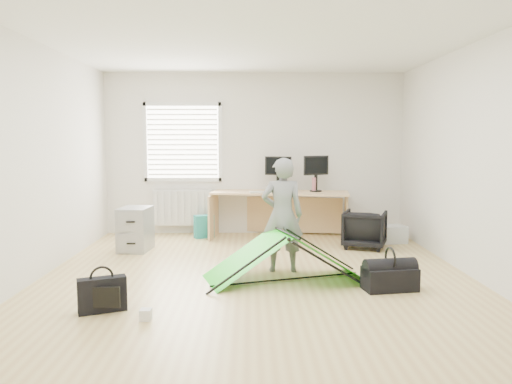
{
  "coord_description": "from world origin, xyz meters",
  "views": [
    {
      "loc": [
        -0.08,
        -5.69,
        1.59
      ],
      "look_at": [
        0.0,
        0.4,
        0.95
      ],
      "focal_mm": 35.0,
      "sensor_mm": 36.0,
      "label": 1
    }
  ],
  "objects_px": {
    "filing_cabinet": "(135,229)",
    "office_chair": "(365,229)",
    "monitor_right": "(316,178)",
    "person": "(282,215)",
    "kite": "(286,257)",
    "storage_crate": "(390,234)",
    "laptop_bag": "(102,295)",
    "duffel_bag": "(390,279)",
    "desk": "(280,215)",
    "thermos": "(314,185)",
    "monitor_left": "(278,178)"
  },
  "relations": [
    {
      "from": "filing_cabinet",
      "to": "office_chair",
      "type": "bearing_deg",
      "value": 8.38
    },
    {
      "from": "monitor_right",
      "to": "person",
      "type": "relative_size",
      "value": 0.32
    },
    {
      "from": "office_chair",
      "to": "kite",
      "type": "height_order",
      "value": "office_chair"
    },
    {
      "from": "kite",
      "to": "storage_crate",
      "type": "distance_m",
      "value": 2.74
    },
    {
      "from": "laptop_bag",
      "to": "duffel_bag",
      "type": "bearing_deg",
      "value": -10.01
    },
    {
      "from": "desk",
      "to": "kite",
      "type": "xyz_separation_m",
      "value": [
        -0.08,
        -2.53,
        -0.1
      ]
    },
    {
      "from": "monitor_right",
      "to": "laptop_bag",
      "type": "distance_m",
      "value": 4.39
    },
    {
      "from": "filing_cabinet",
      "to": "storage_crate",
      "type": "relative_size",
      "value": 1.34
    },
    {
      "from": "person",
      "to": "duffel_bag",
      "type": "distance_m",
      "value": 1.46
    },
    {
      "from": "monitor_right",
      "to": "kite",
      "type": "height_order",
      "value": "monitor_right"
    },
    {
      "from": "laptop_bag",
      "to": "duffel_bag",
      "type": "distance_m",
      "value": 2.92
    },
    {
      "from": "thermos",
      "to": "kite",
      "type": "xyz_separation_m",
      "value": [
        -0.63,
        -2.52,
        -0.59
      ]
    },
    {
      "from": "monitor_left",
      "to": "laptop_bag",
      "type": "height_order",
      "value": "monitor_left"
    },
    {
      "from": "filing_cabinet",
      "to": "person",
      "type": "height_order",
      "value": "person"
    },
    {
      "from": "laptop_bag",
      "to": "desk",
      "type": "bearing_deg",
      "value": 39.63
    },
    {
      "from": "thermos",
      "to": "kite",
      "type": "height_order",
      "value": "thermos"
    },
    {
      "from": "laptop_bag",
      "to": "duffel_bag",
      "type": "relative_size",
      "value": 0.78
    },
    {
      "from": "desk",
      "to": "storage_crate",
      "type": "height_order",
      "value": "desk"
    },
    {
      "from": "monitor_right",
      "to": "person",
      "type": "height_order",
      "value": "person"
    },
    {
      "from": "person",
      "to": "desk",
      "type": "bearing_deg",
      "value": -92.8
    },
    {
      "from": "monitor_left",
      "to": "laptop_bag",
      "type": "bearing_deg",
      "value": -100.01
    },
    {
      "from": "thermos",
      "to": "person",
      "type": "distance_m",
      "value": 2.2
    },
    {
      "from": "monitor_left",
      "to": "thermos",
      "type": "xyz_separation_m",
      "value": [
        0.58,
        -0.12,
        -0.09
      ]
    },
    {
      "from": "monitor_right",
      "to": "duffel_bag",
      "type": "relative_size",
      "value": 0.8
    },
    {
      "from": "office_chair",
      "to": "storage_crate",
      "type": "relative_size",
      "value": 1.31
    },
    {
      "from": "monitor_right",
      "to": "laptop_bag",
      "type": "height_order",
      "value": "monitor_right"
    },
    {
      "from": "monitor_left",
      "to": "monitor_right",
      "type": "relative_size",
      "value": 0.97
    },
    {
      "from": "duffel_bag",
      "to": "laptop_bag",
      "type": "bearing_deg",
      "value": -176.8
    },
    {
      "from": "desk",
      "to": "office_chair",
      "type": "height_order",
      "value": "desk"
    },
    {
      "from": "thermos",
      "to": "office_chair",
      "type": "bearing_deg",
      "value": -50.7
    },
    {
      "from": "monitor_right",
      "to": "duffel_bag",
      "type": "height_order",
      "value": "monitor_right"
    },
    {
      "from": "thermos",
      "to": "kite",
      "type": "distance_m",
      "value": 2.66
    },
    {
      "from": "desk",
      "to": "storage_crate",
      "type": "relative_size",
      "value": 4.73
    },
    {
      "from": "laptop_bag",
      "to": "duffel_bag",
      "type": "xyz_separation_m",
      "value": [
        2.85,
        0.64,
        -0.04
      ]
    },
    {
      "from": "thermos",
      "to": "person",
      "type": "relative_size",
      "value": 0.17
    },
    {
      "from": "filing_cabinet",
      "to": "storage_crate",
      "type": "distance_m",
      "value": 3.86
    },
    {
      "from": "monitor_left",
      "to": "office_chair",
      "type": "xyz_separation_m",
      "value": [
        1.23,
        -0.92,
        -0.68
      ]
    },
    {
      "from": "duffel_bag",
      "to": "filing_cabinet",
      "type": "bearing_deg",
      "value": 138.69
    },
    {
      "from": "person",
      "to": "duffel_bag",
      "type": "bearing_deg",
      "value": 144.09
    },
    {
      "from": "thermos",
      "to": "office_chair",
      "type": "xyz_separation_m",
      "value": [
        0.65,
        -0.8,
        -0.59
      ]
    },
    {
      "from": "filing_cabinet",
      "to": "storage_crate",
      "type": "height_order",
      "value": "filing_cabinet"
    },
    {
      "from": "monitor_left",
      "to": "office_chair",
      "type": "relative_size",
      "value": 0.71
    },
    {
      "from": "office_chair",
      "to": "laptop_bag",
      "type": "xyz_separation_m",
      "value": [
        -3.06,
        -2.72,
        -0.11
      ]
    },
    {
      "from": "kite",
      "to": "duffel_bag",
      "type": "bearing_deg",
      "value": -35.95
    },
    {
      "from": "thermos",
      "to": "desk",
      "type": "bearing_deg",
      "value": 178.39
    },
    {
      "from": "filing_cabinet",
      "to": "kite",
      "type": "height_order",
      "value": "filing_cabinet"
    },
    {
      "from": "monitor_left",
      "to": "storage_crate",
      "type": "bearing_deg",
      "value": -0.67
    },
    {
      "from": "filing_cabinet",
      "to": "monitor_left",
      "type": "distance_m",
      "value": 2.44
    },
    {
      "from": "person",
      "to": "laptop_bag",
      "type": "relative_size",
      "value": 3.18
    },
    {
      "from": "person",
      "to": "laptop_bag",
      "type": "xyz_separation_m",
      "value": [
        -1.76,
        -1.43,
        -0.53
      ]
    }
  ]
}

